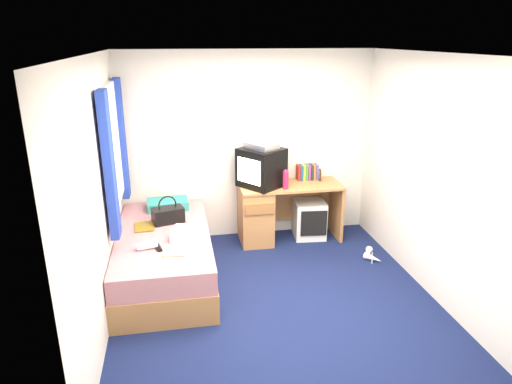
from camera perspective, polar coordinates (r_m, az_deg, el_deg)
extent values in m
plane|color=#0C1438|center=(4.77, 2.46, -13.29)|extent=(3.40, 3.40, 0.00)
plane|color=white|center=(4.04, 2.96, 16.86)|extent=(3.40, 3.40, 0.00)
plane|color=silver|center=(5.86, -1.02, 5.68)|extent=(3.20, 0.00, 3.20)
plane|color=silver|center=(2.76, 10.66, -10.53)|extent=(3.20, 0.00, 3.20)
plane|color=silver|center=(4.21, -19.04, -0.75)|extent=(0.00, 3.40, 3.40)
plane|color=silver|center=(4.86, 21.42, 1.53)|extent=(0.00, 3.40, 3.40)
cube|color=#AE7A48|center=(5.20, -11.27, -8.90)|extent=(1.00, 2.00, 0.30)
cube|color=olive|center=(4.85, -5.30, -10.63)|extent=(0.02, 0.70, 0.18)
cube|color=silver|center=(5.08, -11.46, -6.20)|extent=(0.98, 1.98, 0.24)
cube|color=#195BA4|center=(5.68, -10.97, -1.50)|extent=(0.51, 0.34, 0.11)
cube|color=#AE7A48|center=(5.83, 4.30, 0.79)|extent=(1.30, 0.55, 0.03)
cube|color=#AE7A48|center=(5.86, -0.06, -2.94)|extent=(0.40, 0.52, 0.72)
cube|color=#AE7A48|center=(6.13, 9.93, -2.23)|extent=(0.04, 0.52, 0.72)
cube|color=#AE7A48|center=(6.21, 5.90, -0.88)|extent=(0.78, 0.03, 0.55)
cube|color=silver|center=(6.09, 6.67, -3.35)|extent=(0.43, 0.43, 0.50)
cube|color=black|center=(5.69, 0.69, 3.10)|extent=(0.65, 0.66, 0.48)
cube|color=beige|center=(5.53, -0.87, 2.63)|extent=(0.24, 0.30, 0.30)
cube|color=silver|center=(5.62, 0.70, 5.82)|extent=(0.44, 0.46, 0.07)
cube|color=maroon|center=(6.00, 5.29, 2.44)|extent=(0.03, 0.13, 0.20)
cube|color=navy|center=(6.01, 5.61, 2.45)|extent=(0.03, 0.13, 0.20)
cube|color=gold|center=(6.01, 5.94, 2.47)|extent=(0.03, 0.13, 0.20)
cube|color=#337F33|center=(6.02, 6.26, 2.48)|extent=(0.03, 0.13, 0.20)
cube|color=#7F337F|center=(6.03, 6.58, 2.50)|extent=(0.03, 0.13, 0.20)
cube|color=#262626|center=(6.04, 6.89, 2.51)|extent=(0.03, 0.13, 0.20)
cube|color=#B26633|center=(6.05, 7.21, 2.53)|extent=(0.03, 0.13, 0.20)
cube|color=#4C4C99|center=(6.06, 7.53, 2.54)|extent=(0.03, 0.13, 0.20)
cube|color=black|center=(6.03, 8.00, 2.13)|extent=(0.05, 0.12, 0.14)
cylinder|color=#E01F4C|center=(5.63, 3.74, 1.46)|extent=(0.09, 0.09, 0.22)
cylinder|color=silver|center=(5.81, 2.93, 1.95)|extent=(0.06, 0.06, 0.20)
cube|color=black|center=(5.25, -10.94, -2.86)|extent=(0.38, 0.28, 0.17)
torus|color=black|center=(5.21, -11.02, -1.57)|extent=(0.21, 0.07, 0.21)
cube|color=white|center=(4.81, -8.41, -5.20)|extent=(0.39, 0.36, 0.11)
cube|color=gold|center=(5.19, -13.78, -4.26)|extent=(0.23, 0.29, 0.01)
cylinder|color=silver|center=(4.67, -13.44, -6.56)|extent=(0.21, 0.11, 0.07)
cube|color=gold|center=(4.50, -10.20, -7.77)|extent=(0.23, 0.09, 0.01)
cube|color=black|center=(4.67, -12.13, -6.83)|extent=(0.09, 0.17, 0.02)
cube|color=silver|center=(5.00, -17.72, 5.39)|extent=(0.02, 0.90, 1.10)
cube|color=white|center=(4.90, -18.30, 12.11)|extent=(0.06, 1.06, 0.08)
cube|color=white|center=(5.16, -16.97, -0.97)|extent=(0.06, 1.06, 0.08)
cube|color=navy|center=(4.44, -17.88, 3.06)|extent=(0.08, 0.24, 1.40)
cube|color=navy|center=(5.58, -16.47, 6.32)|extent=(0.08, 0.24, 1.40)
cone|color=white|center=(5.65, 14.42, -8.02)|extent=(0.20, 0.23, 0.09)
cone|color=white|center=(5.76, 13.82, -7.44)|extent=(0.19, 0.23, 0.09)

